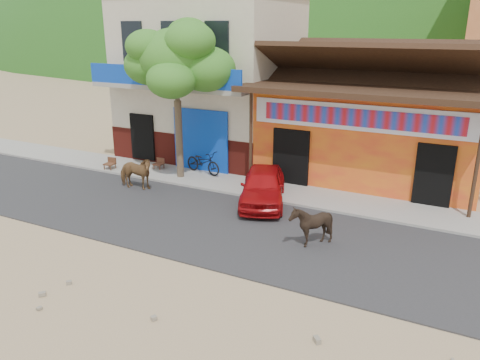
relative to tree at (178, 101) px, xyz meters
The scene contains 12 objects.
ground 8.03m from the tree, 51.58° to the right, with size 120.00×120.00×0.00m, color #9E825B.
road 6.45m from the tree, 35.66° to the right, with size 60.00×5.00×0.04m, color #28282B.
sidewalk 5.53m from the tree, ahead, with size 60.00×2.00×0.12m, color gray.
dance_club 7.93m from the tree, 32.47° to the left, with size 8.00×6.00×3.60m, color orange.
cafe_building 4.31m from the tree, 102.09° to the left, with size 7.00×6.00×7.00m, color beige.
tree is the anchor object (origin of this frame).
cow_tan 3.15m from the tree, 112.78° to the right, with size 0.68×1.48×1.25m, color brown.
cow_dark 7.77m from the tree, 27.34° to the right, with size 0.97×1.09×1.20m, color black.
red_car 4.83m from the tree, 13.94° to the right, with size 1.44×3.58×1.22m, color #A50B0E.
scooter 2.71m from the tree, 51.54° to the left, with size 0.62×1.78×0.94m, color black.
cafe_chair_left 4.13m from the tree, behind, with size 0.41×0.41×0.87m, color #4E2C1A, non-canonical shape.
cafe_chair_right 2.99m from the tree, 161.67° to the left, with size 0.37×0.37×0.80m, color #4F261A, non-canonical shape.
Camera 1 is at (5.50, -8.95, 5.85)m, focal length 35.00 mm.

